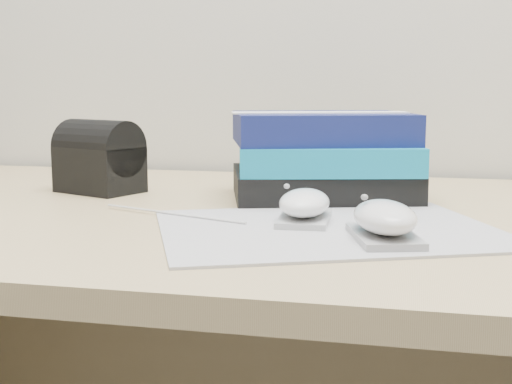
% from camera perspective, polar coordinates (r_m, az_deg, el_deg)
% --- Properties ---
extents(desk, '(1.60, 0.80, 0.73)m').
position_cam_1_polar(desk, '(1.08, 6.50, -13.44)').
color(desk, tan).
rests_on(desk, ground).
extents(mousepad, '(0.47, 0.43, 0.00)m').
position_cam_1_polar(mousepad, '(0.83, 5.77, -2.97)').
color(mousepad, gray).
rests_on(mousepad, desk).
extents(mouse_rear, '(0.07, 0.11, 0.05)m').
position_cam_1_polar(mouse_rear, '(0.86, 3.89, -1.09)').
color(mouse_rear, '#ACADAF').
rests_on(mouse_rear, mousepad).
extents(mouse_front, '(0.09, 0.13, 0.05)m').
position_cam_1_polar(mouse_front, '(0.77, 10.25, -2.25)').
color(mouse_front, '#949496').
rests_on(mouse_front, mousepad).
extents(usb_cable, '(0.22, 0.09, 0.00)m').
position_cam_1_polar(usb_cable, '(0.92, -6.69, -1.73)').
color(usb_cable, silver).
rests_on(usb_cable, mousepad).
extents(book_stack, '(0.31, 0.27, 0.13)m').
position_cam_1_polar(book_stack, '(1.06, 5.38, 2.86)').
color(book_stack, black).
rests_on(book_stack, desk).
extents(pouch, '(0.15, 0.13, 0.11)m').
position_cam_1_polar(pouch, '(1.14, -12.44, 2.72)').
color(pouch, black).
rests_on(pouch, desk).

